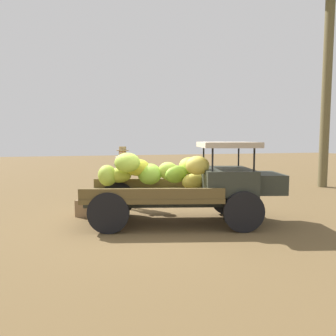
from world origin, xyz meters
The scene contains 5 objects.
ground_plane centered at (0.00, 0.00, 0.00)m, with size 60.00×60.00×0.00m, color brown.
truck centered at (0.83, 0.03, 0.93)m, with size 4.65×2.55×1.87m.
farmer centered at (-0.46, 1.99, 0.99)m, with size 0.53×0.46×1.73m.
wooden_crate centered at (-1.42, 1.19, 0.21)m, with size 0.52×0.47×0.42m, color olive.
loose_banana_bunch centered at (-0.49, 2.31, 0.19)m, with size 0.56×0.36×0.39m, color #AFC535.
Camera 1 is at (-1.53, -6.97, 1.95)m, focal length 34.09 mm.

